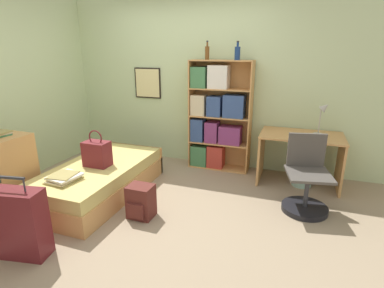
% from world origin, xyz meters
% --- Properties ---
extents(ground_plane, '(14.00, 14.00, 0.00)m').
position_xyz_m(ground_plane, '(0.00, 0.00, 0.00)').
color(ground_plane, gray).
extents(wall_back, '(10.00, 0.09, 2.60)m').
position_xyz_m(wall_back, '(-0.00, 1.60, 1.30)').
color(wall_back, beige).
rests_on(wall_back, ground_plane).
extents(wall_left, '(0.06, 10.00, 2.60)m').
position_xyz_m(wall_left, '(-2.03, 0.00, 1.30)').
color(wall_left, beige).
rests_on(wall_left, ground_plane).
extents(bed, '(0.92, 1.80, 0.40)m').
position_xyz_m(bed, '(-0.66, 0.02, 0.20)').
color(bed, tan).
rests_on(bed, ground_plane).
extents(handbag, '(0.31, 0.20, 0.46)m').
position_xyz_m(handbag, '(-0.64, -0.02, 0.56)').
color(handbag, maroon).
rests_on(handbag, bed).
extents(book_stack_on_bed, '(0.32, 0.35, 0.08)m').
position_xyz_m(book_stack_on_bed, '(-0.71, -0.54, 0.44)').
color(book_stack_on_bed, '#99894C').
rests_on(book_stack_on_bed, bed).
extents(suitcase, '(0.55, 0.31, 0.77)m').
position_xyz_m(suitcase, '(-0.59, -1.26, 0.32)').
color(suitcase, '#5B191E').
rests_on(suitcase, ground_plane).
extents(dresser, '(0.57, 0.53, 0.86)m').
position_xyz_m(dresser, '(-1.51, -0.62, 0.43)').
color(dresser, tan).
rests_on(dresser, ground_plane).
extents(bookcase, '(0.93, 0.29, 1.65)m').
position_xyz_m(bookcase, '(0.48, 1.40, 0.80)').
color(bookcase, tan).
rests_on(bookcase, ground_plane).
extents(bottle_green, '(0.06, 0.06, 0.26)m').
position_xyz_m(bottle_green, '(0.34, 1.39, 1.75)').
color(bottle_green, brown).
rests_on(bottle_green, bookcase).
extents(bottle_brown, '(0.08, 0.08, 0.25)m').
position_xyz_m(bottle_brown, '(0.78, 1.36, 1.75)').
color(bottle_brown, navy).
rests_on(bottle_brown, bookcase).
extents(desk, '(1.07, 0.66, 0.70)m').
position_xyz_m(desk, '(1.73, 1.21, 0.48)').
color(desk, tan).
rests_on(desk, ground_plane).
extents(desk_lamp, '(0.18, 0.13, 0.45)m').
position_xyz_m(desk_lamp, '(1.96, 1.28, 1.01)').
color(desk_lamp, '#ADA89E').
rests_on(desk_lamp, desk).
extents(desk_chair, '(0.56, 0.56, 0.87)m').
position_xyz_m(desk_chair, '(1.82, 0.48, 0.27)').
color(desk_chair, black).
rests_on(desk_chair, ground_plane).
extents(backpack, '(0.27, 0.25, 0.37)m').
position_xyz_m(backpack, '(0.11, -0.32, 0.18)').
color(backpack, '#56231E').
rests_on(backpack, ground_plane).
extents(waste_bin, '(0.26, 0.26, 0.22)m').
position_xyz_m(waste_bin, '(1.79, 1.15, 0.11)').
color(waste_bin, '#99C1B2').
rests_on(waste_bin, ground_plane).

